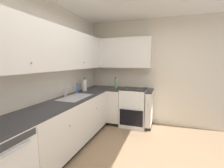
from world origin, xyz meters
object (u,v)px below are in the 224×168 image
Objects in this scene: oven_range at (134,107)px; paper_towel_roll at (84,85)px; soap_bottle at (78,88)px; oil_bottle at (116,83)px.

oven_range is 3.34× the size of paper_towel_roll.
soap_bottle is at bearing 127.04° from oven_range.
soap_bottle is 0.75× the size of oil_bottle.
paper_towel_roll is at bearing 131.59° from oil_bottle.
paper_towel_roll is at bearing -4.25° from soap_bottle.
oven_range is 1.48m from soap_bottle.
paper_towel_roll is (-0.56, 1.08, 0.58)m from oven_range.
soap_bottle is 1.03m from oil_bottle.
oil_bottle is (0.81, -0.63, 0.04)m from soap_bottle.
oil_bottle reaches higher than soap_bottle.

